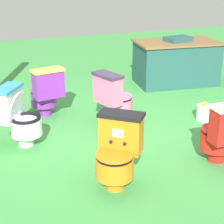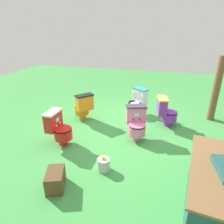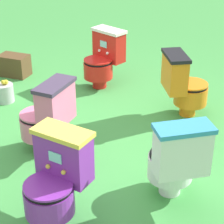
{
  "view_description": "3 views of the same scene",
  "coord_description": "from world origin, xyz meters",
  "px_view_note": "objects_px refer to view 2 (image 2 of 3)",
  "views": [
    {
      "loc": [
        -1.65,
        -4.21,
        2.08
      ],
      "look_at": [
        -0.02,
        -0.05,
        0.35
      ],
      "focal_mm": 62.21,
      "sensor_mm": 36.0,
      "label": 1
    },
    {
      "loc": [
        4.05,
        0.93,
        2.3
      ],
      "look_at": [
        -0.31,
        -0.31,
        0.34
      ],
      "focal_mm": 32.29,
      "sensor_mm": 36.0,
      "label": 2
    },
    {
      "loc": [
        -2.57,
        2.54,
        2.21
      ],
      "look_at": [
        -0.25,
        -0.05,
        0.4
      ],
      "focal_mm": 66.97,
      "sensor_mm": 36.0,
      "label": 3
    }
  ],
  "objects_px": {
    "toilet_purple": "(166,112)",
    "small_crate": "(55,180)",
    "vendor_table": "(223,196)",
    "wooden_post": "(216,89)",
    "lemon_bucket": "(103,164)",
    "toilet_white": "(137,101)",
    "toilet_red": "(59,128)",
    "toilet_orange": "(83,107)",
    "toilet_pink": "(136,123)"
  },
  "relations": [
    {
      "from": "vendor_table",
      "to": "small_crate",
      "type": "xyz_separation_m",
      "value": [
        0.06,
        -2.28,
        -0.25
      ]
    },
    {
      "from": "vendor_table",
      "to": "small_crate",
      "type": "relative_size",
      "value": 3.93
    },
    {
      "from": "lemon_bucket",
      "to": "toilet_red",
      "type": "bearing_deg",
      "value": -115.96
    },
    {
      "from": "toilet_white",
      "to": "toilet_pink",
      "type": "distance_m",
      "value": 1.32
    },
    {
      "from": "toilet_red",
      "to": "lemon_bucket",
      "type": "distance_m",
      "value": 1.29
    },
    {
      "from": "lemon_bucket",
      "to": "toilet_pink",
      "type": "bearing_deg",
      "value": 163.79
    },
    {
      "from": "toilet_purple",
      "to": "lemon_bucket",
      "type": "bearing_deg",
      "value": -36.08
    },
    {
      "from": "toilet_purple",
      "to": "small_crate",
      "type": "bearing_deg",
      "value": -41.3
    },
    {
      "from": "toilet_orange",
      "to": "vendor_table",
      "type": "height_order",
      "value": "vendor_table"
    },
    {
      "from": "lemon_bucket",
      "to": "toilet_white",
      "type": "bearing_deg",
      "value": 176.58
    },
    {
      "from": "toilet_red",
      "to": "toilet_white",
      "type": "relative_size",
      "value": 1.0
    },
    {
      "from": "toilet_orange",
      "to": "wooden_post",
      "type": "xyz_separation_m",
      "value": [
        -0.94,
        3.21,
        0.45
      ]
    },
    {
      "from": "toilet_red",
      "to": "wooden_post",
      "type": "distance_m",
      "value": 3.91
    },
    {
      "from": "toilet_purple",
      "to": "lemon_bucket",
      "type": "relative_size",
      "value": 2.63
    },
    {
      "from": "wooden_post",
      "to": "toilet_white",
      "type": "bearing_deg",
      "value": -84.46
    },
    {
      "from": "toilet_red",
      "to": "small_crate",
      "type": "xyz_separation_m",
      "value": [
        1.14,
        0.56,
        -0.23
      ]
    },
    {
      "from": "toilet_pink",
      "to": "toilet_purple",
      "type": "xyz_separation_m",
      "value": [
        -0.8,
        0.59,
        0.0
      ]
    },
    {
      "from": "toilet_pink",
      "to": "vendor_table",
      "type": "relative_size",
      "value": 0.47
    },
    {
      "from": "toilet_red",
      "to": "vendor_table",
      "type": "xyz_separation_m",
      "value": [
        1.08,
        2.84,
        0.02
      ]
    },
    {
      "from": "toilet_white",
      "to": "wooden_post",
      "type": "distance_m",
      "value": 2.0
    },
    {
      "from": "toilet_orange",
      "to": "toilet_pink",
      "type": "bearing_deg",
      "value": -70.0
    },
    {
      "from": "toilet_orange",
      "to": "wooden_post",
      "type": "distance_m",
      "value": 3.38
    },
    {
      "from": "toilet_red",
      "to": "toilet_white",
      "type": "bearing_deg",
      "value": 148.31
    },
    {
      "from": "vendor_table",
      "to": "wooden_post",
      "type": "bearing_deg",
      "value": 173.16
    },
    {
      "from": "toilet_white",
      "to": "toilet_purple",
      "type": "height_order",
      "value": "same"
    },
    {
      "from": "vendor_table",
      "to": "lemon_bucket",
      "type": "bearing_deg",
      "value": -107.14
    },
    {
      "from": "toilet_red",
      "to": "small_crate",
      "type": "distance_m",
      "value": 1.29
    },
    {
      "from": "lemon_bucket",
      "to": "toilet_purple",
      "type": "bearing_deg",
      "value": 154.87
    },
    {
      "from": "toilet_red",
      "to": "lemon_bucket",
      "type": "xyz_separation_m",
      "value": [
        0.55,
        1.14,
        -0.25
      ]
    },
    {
      "from": "toilet_pink",
      "to": "wooden_post",
      "type": "height_order",
      "value": "wooden_post"
    },
    {
      "from": "toilet_purple",
      "to": "vendor_table",
      "type": "xyz_separation_m",
      "value": [
        2.54,
        0.76,
        0.02
      ]
    },
    {
      "from": "toilet_orange",
      "to": "toilet_purple",
      "type": "bearing_deg",
      "value": -42.63
    },
    {
      "from": "small_crate",
      "to": "toilet_white",
      "type": "bearing_deg",
      "value": 166.82
    },
    {
      "from": "toilet_red",
      "to": "toilet_orange",
      "type": "height_order",
      "value": "same"
    },
    {
      "from": "toilet_white",
      "to": "wooden_post",
      "type": "relative_size",
      "value": 0.44
    },
    {
      "from": "toilet_purple",
      "to": "vendor_table",
      "type": "distance_m",
      "value": 2.65
    },
    {
      "from": "toilet_pink",
      "to": "vendor_table",
      "type": "bearing_deg",
      "value": 110.22
    },
    {
      "from": "toilet_orange",
      "to": "toilet_purple",
      "type": "distance_m",
      "value": 2.08
    },
    {
      "from": "vendor_table",
      "to": "lemon_bucket",
      "type": "xyz_separation_m",
      "value": [
        -0.53,
        -1.7,
        -0.28
      ]
    },
    {
      "from": "toilet_purple",
      "to": "wooden_post",
      "type": "bearing_deg",
      "value": 110.19
    },
    {
      "from": "wooden_post",
      "to": "toilet_red",
      "type": "bearing_deg",
      "value": -56.25
    },
    {
      "from": "toilet_white",
      "to": "toilet_purple",
      "type": "xyz_separation_m",
      "value": [
        0.5,
        0.79,
        -0.0
      ]
    },
    {
      "from": "wooden_post",
      "to": "small_crate",
      "type": "xyz_separation_m",
      "value": [
        3.29,
        -2.67,
        -0.68
      ]
    },
    {
      "from": "vendor_table",
      "to": "toilet_orange",
      "type": "bearing_deg",
      "value": -129.04
    },
    {
      "from": "small_crate",
      "to": "wooden_post",
      "type": "bearing_deg",
      "value": 140.98
    },
    {
      "from": "toilet_purple",
      "to": "small_crate",
      "type": "relative_size",
      "value": 1.83
    },
    {
      "from": "wooden_post",
      "to": "small_crate",
      "type": "relative_size",
      "value": 4.15
    },
    {
      "from": "toilet_purple",
      "to": "lemon_bucket",
      "type": "distance_m",
      "value": 2.24
    },
    {
      "from": "toilet_orange",
      "to": "lemon_bucket",
      "type": "distance_m",
      "value": 2.11
    },
    {
      "from": "toilet_red",
      "to": "toilet_orange",
      "type": "distance_m",
      "value": 1.21
    }
  ]
}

